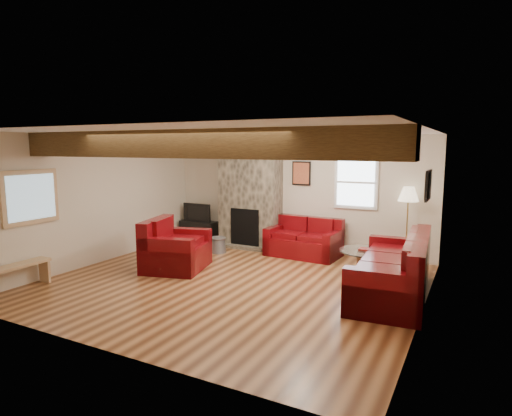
{
  "coord_description": "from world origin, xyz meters",
  "views": [
    {
      "loc": [
        3.57,
        -5.98,
        2.27
      ],
      "look_at": [
        0.24,
        0.4,
        1.24
      ],
      "focal_mm": 30.0,
      "sensor_mm": 36.0,
      "label": 1
    }
  ],
  "objects_px": {
    "sofa_three": "(392,265)",
    "armchair_red": "(176,244)",
    "coffee_table": "(366,263)",
    "floor_lamp": "(408,198)",
    "television": "(199,212)",
    "loveseat": "(303,237)",
    "tv_cabinet": "(199,230)"
  },
  "relations": [
    {
      "from": "sofa_three",
      "to": "armchair_red",
      "type": "bearing_deg",
      "value": -88.15
    },
    {
      "from": "sofa_three",
      "to": "coffee_table",
      "type": "xyz_separation_m",
      "value": [
        -0.57,
        0.81,
        -0.24
      ]
    },
    {
      "from": "coffee_table",
      "to": "floor_lamp",
      "type": "height_order",
      "value": "floor_lamp"
    },
    {
      "from": "coffee_table",
      "to": "television",
      "type": "bearing_deg",
      "value": 165.77
    },
    {
      "from": "loveseat",
      "to": "tv_cabinet",
      "type": "bearing_deg",
      "value": 177.0
    },
    {
      "from": "sofa_three",
      "to": "tv_cabinet",
      "type": "xyz_separation_m",
      "value": [
        -4.93,
        1.91,
        -0.23
      ]
    },
    {
      "from": "armchair_red",
      "to": "television",
      "type": "xyz_separation_m",
      "value": [
        -1.1,
        2.3,
        0.22
      ]
    },
    {
      "from": "sofa_three",
      "to": "tv_cabinet",
      "type": "bearing_deg",
      "value": -115.07
    },
    {
      "from": "loveseat",
      "to": "sofa_three",
      "type": "bearing_deg",
      "value": -34.9
    },
    {
      "from": "coffee_table",
      "to": "sofa_three",
      "type": "bearing_deg",
      "value": -54.8
    },
    {
      "from": "sofa_three",
      "to": "armchair_red",
      "type": "relative_size",
      "value": 2.09
    },
    {
      "from": "tv_cabinet",
      "to": "sofa_three",
      "type": "bearing_deg",
      "value": -21.19
    },
    {
      "from": "armchair_red",
      "to": "sofa_three",
      "type": "bearing_deg",
      "value": -99.37
    },
    {
      "from": "armchair_red",
      "to": "coffee_table",
      "type": "bearing_deg",
      "value": -85.06
    },
    {
      "from": "tv_cabinet",
      "to": "television",
      "type": "relative_size",
      "value": 1.22
    },
    {
      "from": "sofa_three",
      "to": "loveseat",
      "type": "relative_size",
      "value": 1.63
    },
    {
      "from": "television",
      "to": "sofa_three",
      "type": "bearing_deg",
      "value": -21.19
    },
    {
      "from": "loveseat",
      "to": "tv_cabinet",
      "type": "xyz_separation_m",
      "value": [
        -2.86,
        0.3,
        -0.16
      ]
    },
    {
      "from": "armchair_red",
      "to": "coffee_table",
      "type": "height_order",
      "value": "armchair_red"
    },
    {
      "from": "coffee_table",
      "to": "tv_cabinet",
      "type": "distance_m",
      "value": 4.5
    },
    {
      "from": "armchair_red",
      "to": "floor_lamp",
      "type": "relative_size",
      "value": 0.77
    },
    {
      "from": "floor_lamp",
      "to": "television",
      "type": "bearing_deg",
      "value": -179.76
    },
    {
      "from": "armchair_red",
      "to": "floor_lamp",
      "type": "xyz_separation_m",
      "value": [
        3.76,
        2.32,
        0.82
      ]
    },
    {
      "from": "loveseat",
      "to": "coffee_table",
      "type": "height_order",
      "value": "loveseat"
    },
    {
      "from": "loveseat",
      "to": "coffee_table",
      "type": "xyz_separation_m",
      "value": [
        1.5,
        -0.81,
        -0.16
      ]
    },
    {
      "from": "loveseat",
      "to": "floor_lamp",
      "type": "height_order",
      "value": "floor_lamp"
    },
    {
      "from": "coffee_table",
      "to": "television",
      "type": "relative_size",
      "value": 1.25
    },
    {
      "from": "loveseat",
      "to": "coffee_table",
      "type": "relative_size",
      "value": 1.57
    },
    {
      "from": "loveseat",
      "to": "floor_lamp",
      "type": "distance_m",
      "value": 2.22
    },
    {
      "from": "television",
      "to": "floor_lamp",
      "type": "bearing_deg",
      "value": 0.24
    },
    {
      "from": "armchair_red",
      "to": "floor_lamp",
      "type": "bearing_deg",
      "value": -73.46
    },
    {
      "from": "armchair_red",
      "to": "loveseat",
      "type": "bearing_deg",
      "value": -56.47
    }
  ]
}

